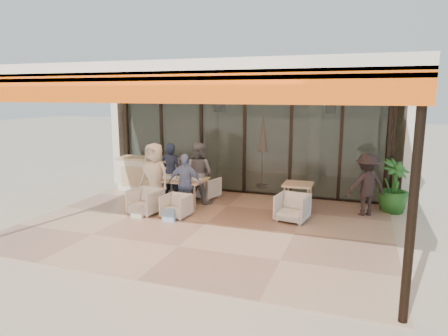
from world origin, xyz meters
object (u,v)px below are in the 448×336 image
(chair_far_left, at_px, (179,186))
(host_counter, at_px, (148,174))
(side_table, at_px, (298,188))
(standing_woman, at_px, (366,185))
(potted_palm, at_px, (393,186))
(chair_near_right, at_px, (176,205))
(side_chair, at_px, (292,206))
(chair_near_left, at_px, (145,200))
(diner_navy, at_px, (171,172))
(chair_far_right, at_px, (206,187))
(diner_grey, at_px, (199,173))
(dining_table, at_px, (177,180))
(diner_cream, at_px, (155,176))
(diner_periwinkle, at_px, (185,183))

(chair_far_left, bearing_deg, host_counter, -25.58)
(chair_far_left, bearing_deg, side_table, 155.40)
(standing_woman, height_order, potted_palm, standing_woman)
(host_counter, xyz_separation_m, chair_near_right, (1.95, -2.08, -0.22))
(side_chair, bearing_deg, chair_near_left, -160.51)
(chair_near_left, distance_m, chair_near_right, 0.84)
(diner_navy, bearing_deg, host_counter, -42.99)
(chair_far_right, bearing_deg, standing_woman, -168.58)
(diner_navy, relative_size, standing_woman, 1.05)
(chair_near_right, bearing_deg, diner_grey, 95.06)
(diner_grey, xyz_separation_m, side_chair, (2.67, -0.77, -0.47))
(dining_table, relative_size, side_chair, 2.09)
(host_counter, height_order, chair_far_right, host_counter)
(potted_palm, bearing_deg, chair_near_left, -159.07)
(chair_near_left, bearing_deg, standing_woman, 28.17)
(diner_cream, xyz_separation_m, potted_palm, (5.75, 1.70, -0.19))
(diner_periwinkle, bearing_deg, diner_navy, 130.15)
(chair_far_left, distance_m, potted_palm, 5.77)
(diner_grey, bearing_deg, chair_near_left, 70.82)
(diner_cream, distance_m, side_chair, 3.55)
(chair_far_left, bearing_deg, side_chair, 143.94)
(chair_near_left, height_order, diner_navy, diner_navy)
(dining_table, height_order, chair_near_left, dining_table)
(chair_far_left, bearing_deg, diner_grey, 133.06)
(diner_grey, relative_size, diner_periwinkle, 1.12)
(dining_table, xyz_separation_m, side_table, (3.10, 0.42, -0.05))
(side_table, distance_m, potted_palm, 2.39)
(standing_woman, bearing_deg, chair_far_left, -33.58)
(diner_navy, bearing_deg, diner_grey, 168.64)
(chair_far_left, xyz_separation_m, diner_cream, (0.00, -1.40, 0.56))
(side_chair, relative_size, potted_palm, 0.54)
(diner_cream, bearing_deg, diner_grey, 54.52)
(diner_navy, relative_size, potted_palm, 1.21)
(chair_near_right, distance_m, diner_periwinkle, 0.66)
(chair_near_left, relative_size, chair_near_right, 1.14)
(chair_far_left, xyz_separation_m, chair_near_left, (0.00, -1.90, 0.05))
(host_counter, distance_m, dining_table, 1.90)
(dining_table, relative_size, chair_far_left, 2.49)
(side_table, xyz_separation_m, standing_woman, (1.59, 0.27, 0.13))
(host_counter, xyz_separation_m, diner_navy, (1.11, -0.68, 0.27))
(dining_table, bearing_deg, potted_palm, 13.12)
(chair_far_right, bearing_deg, chair_far_left, 14.81)
(host_counter, bearing_deg, diner_grey, -19.32)
(chair_near_right, distance_m, standing_woman, 4.59)
(chair_near_left, relative_size, side_chair, 0.99)
(host_counter, xyz_separation_m, diner_cream, (1.11, -1.58, 0.32))
(diner_grey, relative_size, potted_palm, 1.25)
(host_counter, distance_m, chair_far_left, 1.15)
(dining_table, bearing_deg, chair_near_left, -113.43)
(diner_grey, distance_m, side_table, 2.68)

